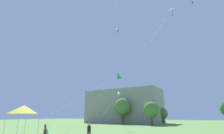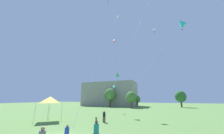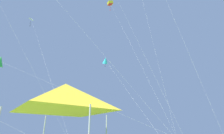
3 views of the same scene
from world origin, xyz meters
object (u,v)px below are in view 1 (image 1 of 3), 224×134
(festival_tent, at_px, (24,109))
(person_black_shirt, at_px, (89,131))
(kite_white_delta_6, at_px, (171,10))
(kite_pink_diamond_7, at_px, (118,29))
(kite_green_diamond_4, at_px, (118,76))
(kite_cyan_diamond_8, at_px, (119,93))

(festival_tent, xyz_separation_m, person_black_shirt, (9.27, 2.43, -2.49))
(festival_tent, height_order, kite_white_delta_6, kite_white_delta_6)
(person_black_shirt, bearing_deg, kite_pink_diamond_7, 100.01)
(kite_green_diamond_4, height_order, kite_white_delta_6, kite_white_delta_6)
(person_black_shirt, distance_m, kite_white_delta_6, 25.59)
(festival_tent, height_order, kite_pink_diamond_7, kite_pink_diamond_7)
(person_black_shirt, distance_m, kite_pink_diamond_7, 22.86)
(festival_tent, relative_size, person_black_shirt, 2.26)
(festival_tent, height_order, kite_cyan_diamond_8, kite_cyan_diamond_8)
(kite_cyan_diamond_8, bearing_deg, festival_tent, -107.01)
(festival_tent, distance_m, kite_white_delta_6, 29.41)
(person_black_shirt, bearing_deg, festival_tent, -168.08)
(kite_green_diamond_4, bearing_deg, festival_tent, -127.14)
(kite_white_delta_6, relative_size, kite_pink_diamond_7, 1.06)
(kite_pink_diamond_7, bearing_deg, kite_cyan_diamond_8, 116.84)
(kite_green_diamond_4, distance_m, kite_white_delta_6, 15.76)
(kite_green_diamond_4, bearing_deg, person_black_shirt, -84.69)
(festival_tent, xyz_separation_m, kite_cyan_diamond_8, (5.23, 17.08, 3.69))
(kite_cyan_diamond_8, bearing_deg, kite_white_delta_6, -8.42)
(kite_white_delta_6, height_order, kite_cyan_diamond_8, kite_white_delta_6)
(kite_cyan_diamond_8, bearing_deg, person_black_shirt, -74.58)
(kite_green_diamond_4, distance_m, kite_cyan_diamond_8, 7.07)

